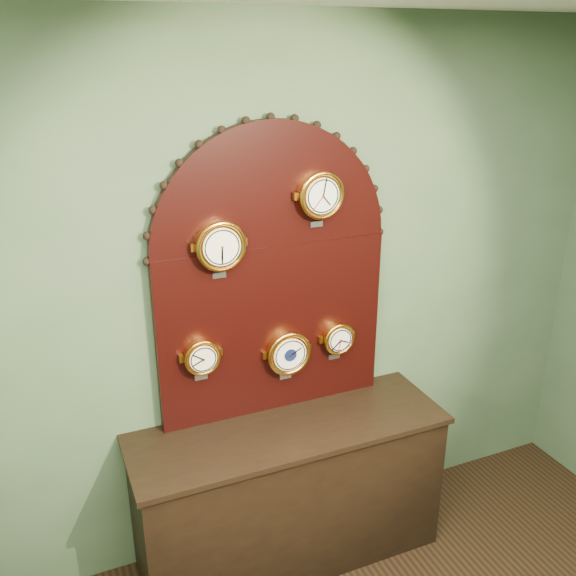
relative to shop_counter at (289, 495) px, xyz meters
name	(u,v)px	position (x,y,z in m)	size (l,w,h in m)	color
wall_back	(269,304)	(0.00, 0.27, 1.00)	(4.00, 4.00, 0.00)	#466041
shop_counter	(289,495)	(0.00, 0.00, 0.00)	(1.60, 0.50, 0.80)	black
display_board	(272,266)	(0.00, 0.22, 1.23)	(1.26, 0.06, 1.53)	black
roman_clock	(220,245)	(-0.28, 0.15, 1.38)	(0.24, 0.08, 0.29)	orange
arabic_clock	(320,195)	(0.22, 0.15, 1.57)	(0.23, 0.08, 0.28)	orange
hygrometer	(202,357)	(-0.40, 0.15, 0.84)	(0.18, 0.08, 0.23)	orange
barometer	(288,353)	(0.06, 0.15, 0.77)	(0.24, 0.08, 0.29)	orange
tide_clock	(338,338)	(0.34, 0.15, 0.80)	(0.18, 0.08, 0.23)	orange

